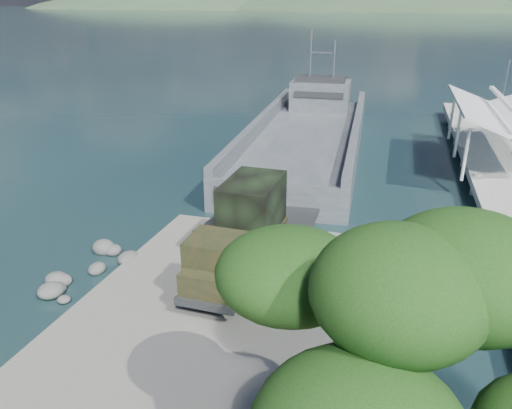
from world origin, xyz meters
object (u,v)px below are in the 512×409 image
Objects in this scene: sailboat_far at (500,115)px; overhang_tree at (468,404)px; pier at (499,160)px; landing_craft at (307,143)px; military_truck at (242,230)px; soldier at (198,262)px.

sailboat_far is 50.65m from overhang_tree.
pier is 29.25m from overhang_tree.
pier is at bearing -17.98° from landing_craft.
sailboat_far is (16.27, 37.26, -1.95)m from military_truck.
landing_craft is 5.37× the size of sailboat_far.
military_truck is (-12.65, -16.15, 0.67)m from pier.
pier is at bearing 30.98° from soldier.
pier is at bearing 54.21° from military_truck.
sailboat_far reaches higher than soldier.
pier reaches higher than military_truck.
military_truck is 2.38m from soldier.
landing_craft is 4.14× the size of military_truck.
pier is 21.74× the size of soldier.
overhang_tree reaches higher than pier.
soldier is (-0.63, -21.65, 0.74)m from landing_craft.
pier is 5.29× the size of overhang_tree.
overhang_tree is (8.44, -10.41, 4.54)m from soldier.
military_truck is 1.30× the size of sailboat_far.
military_truck is at bearing -132.79° from sailboat_far.
soldier is 0.24× the size of overhang_tree.
landing_craft is 19.91m from military_truck.
pier is 1.37× the size of landing_craft.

